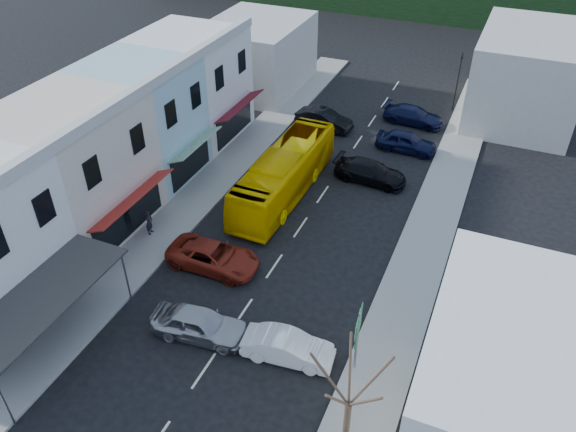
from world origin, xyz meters
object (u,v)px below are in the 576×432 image
(direction_sign, at_px, (357,342))
(street_tree, at_px, (348,405))
(car_silver, at_px, (200,325))
(car_white, at_px, (288,348))
(car_red, at_px, (213,257))
(pedestrian_left, at_px, (149,222))
(bus, at_px, (284,174))
(traffic_signal, at_px, (458,82))

(direction_sign, bearing_deg, street_tree, -85.60)
(car_silver, height_order, direction_sign, direction_sign)
(car_white, xyz_separation_m, direction_sign, (3.10, 0.60, 1.13))
(car_red, relative_size, pedestrian_left, 2.71)
(car_red, bearing_deg, direction_sign, -112.21)
(bus, distance_m, pedestrian_left, 9.33)
(car_silver, xyz_separation_m, car_white, (4.53, 0.40, 0.00))
(bus, relative_size, car_white, 2.64)
(bus, height_order, pedestrian_left, bus)
(bus, relative_size, traffic_signal, 2.30)
(car_silver, bearing_deg, car_red, 15.00)
(car_white, relative_size, street_tree, 0.61)
(car_white, height_order, traffic_signal, traffic_signal)
(direction_sign, height_order, traffic_signal, traffic_signal)
(car_white, bearing_deg, direction_sign, -85.81)
(car_silver, bearing_deg, direction_sign, -89.16)
(bus, height_order, street_tree, street_tree)
(car_red, bearing_deg, car_white, -124.85)
(pedestrian_left, bearing_deg, direction_sign, -119.72)
(car_red, distance_m, pedestrian_left, 5.12)
(car_silver, distance_m, traffic_signal, 31.90)
(car_red, distance_m, traffic_signal, 27.80)
(pedestrian_left, bearing_deg, car_silver, -141.57)
(direction_sign, bearing_deg, car_red, 150.71)
(pedestrian_left, height_order, street_tree, street_tree)
(pedestrian_left, bearing_deg, bus, -49.26)
(car_white, height_order, car_red, same)
(street_tree, bearing_deg, bus, 120.28)
(pedestrian_left, bearing_deg, street_tree, -132.39)
(car_white, xyz_separation_m, street_tree, (4.06, -3.91, 2.90))
(car_red, height_order, direction_sign, direction_sign)
(pedestrian_left, distance_m, traffic_signal, 28.83)
(bus, xyz_separation_m, traffic_signal, (8.20, 17.86, 0.98))
(street_tree, xyz_separation_m, traffic_signal, (-1.56, 34.56, -1.08))
(street_tree, bearing_deg, car_white, 136.08)
(car_silver, distance_m, car_white, 4.55)
(car_silver, height_order, street_tree, street_tree)
(pedestrian_left, xyz_separation_m, traffic_signal, (13.93, 25.19, 1.53))
(car_red, bearing_deg, traffic_signal, -19.30)
(car_white, xyz_separation_m, car_red, (-6.44, 4.40, 0.00))
(car_red, height_order, traffic_signal, traffic_signal)
(bus, bearing_deg, car_silver, -84.17)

